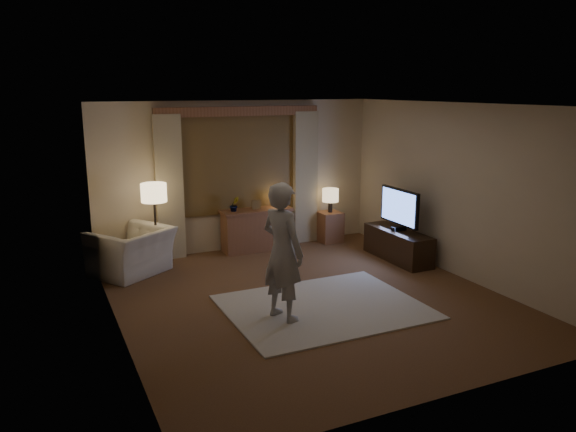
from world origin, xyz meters
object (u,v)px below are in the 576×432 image
sideboard (257,231)px  armchair (132,252)px  tv_stand (398,245)px  person (283,252)px  side_table (330,227)px

sideboard → armchair: size_ratio=1.10×
tv_stand → person: bearing=-152.2°
person → sideboard: bearing=-35.8°
sideboard → person: person is taller
side_table → tv_stand: side_table is taller
sideboard → tv_stand: sideboard is taller
sideboard → side_table: size_ratio=2.14×
sideboard → armchair: 2.26m
side_table → person: size_ratio=0.33×
tv_stand → person: 3.19m
armchair → side_table: 3.69m
sideboard → side_table: (1.45, -0.05, -0.07)m
tv_stand → armchair: bearing=165.2°
sideboard → armchair: armchair is taller
sideboard → person: size_ratio=0.70×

